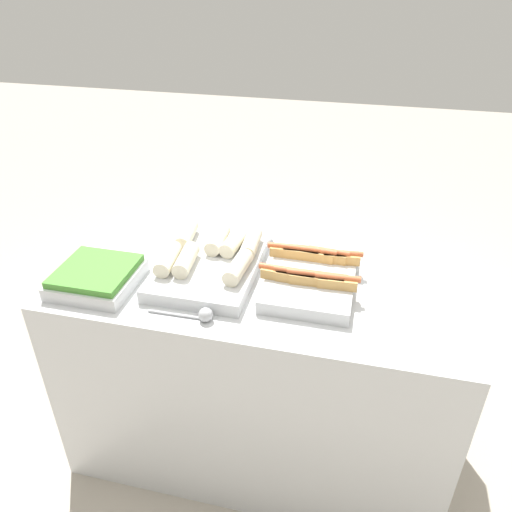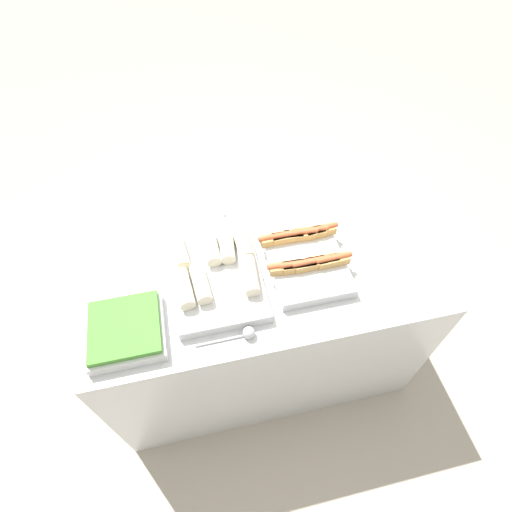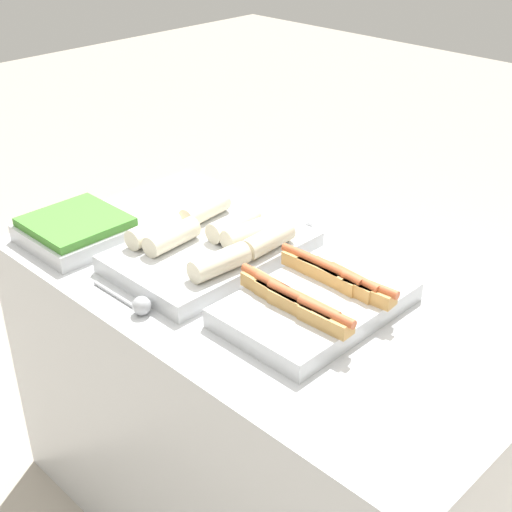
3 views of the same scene
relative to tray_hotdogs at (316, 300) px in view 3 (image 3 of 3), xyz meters
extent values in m
cube|color=silver|center=(-0.19, 0.00, -0.48)|extent=(1.48, 0.77, 0.88)
cube|color=silver|center=(0.00, 0.00, -0.01)|extent=(0.31, 0.47, 0.05)
cube|color=tan|center=(0.00, -0.08, 0.03)|extent=(0.13, 0.05, 0.04)
cylinder|color=#CC6038|center=(0.00, -0.08, 0.05)|extent=(0.15, 0.03, 0.02)
cube|color=tan|center=(0.10, -0.08, 0.03)|extent=(0.13, 0.05, 0.04)
cylinder|color=#CC6038|center=(0.10, -0.08, 0.05)|extent=(0.15, 0.03, 0.02)
cube|color=tan|center=(-0.10, 0.08, 0.03)|extent=(0.13, 0.05, 0.04)
cylinder|color=#CC6038|center=(-0.10, 0.08, 0.05)|extent=(0.15, 0.03, 0.02)
cube|color=tan|center=(0.10, 0.08, 0.03)|extent=(0.14, 0.06, 0.04)
cylinder|color=#CC6038|center=(0.10, 0.08, 0.05)|extent=(0.15, 0.04, 0.02)
cube|color=tan|center=(-0.05, 0.08, 0.03)|extent=(0.13, 0.04, 0.04)
cylinder|color=#CC6038|center=(-0.05, 0.08, 0.05)|extent=(0.15, 0.02, 0.02)
cube|color=tan|center=(-0.10, -0.08, 0.03)|extent=(0.13, 0.05, 0.04)
cylinder|color=#CC6038|center=(-0.10, -0.08, 0.05)|extent=(0.15, 0.03, 0.02)
cube|color=tan|center=(0.05, -0.08, 0.03)|extent=(0.13, 0.04, 0.04)
cylinder|color=#CC6038|center=(0.05, -0.08, 0.05)|extent=(0.15, 0.02, 0.02)
cube|color=tan|center=(0.05, 0.08, 0.03)|extent=(0.14, 0.06, 0.04)
cylinder|color=#CC6038|center=(0.05, 0.08, 0.05)|extent=(0.15, 0.03, 0.02)
cube|color=tan|center=(-0.05, -0.08, 0.03)|extent=(0.13, 0.05, 0.04)
cylinder|color=#CC6038|center=(-0.05, -0.08, 0.05)|extent=(0.15, 0.02, 0.02)
cube|color=tan|center=(0.00, 0.08, 0.03)|extent=(0.14, 0.05, 0.04)
cylinder|color=#CC6038|center=(0.00, 0.08, 0.05)|extent=(0.15, 0.03, 0.02)
cube|color=silver|center=(-0.38, 0.00, -0.01)|extent=(0.35, 0.54, 0.05)
cylinder|color=beige|center=(-0.25, 0.08, 0.04)|extent=(0.07, 0.17, 0.06)
cylinder|color=beige|center=(-0.31, 0.08, 0.04)|extent=(0.08, 0.17, 0.06)
cylinder|color=beige|center=(-0.44, -0.08, 0.04)|extent=(0.07, 0.17, 0.06)
cylinder|color=beige|center=(-0.38, 0.09, 0.04)|extent=(0.06, 0.17, 0.06)
cylinder|color=beige|center=(-0.51, -0.09, 0.04)|extent=(0.07, 0.17, 0.06)
cylinder|color=beige|center=(-0.25, -0.09, 0.04)|extent=(0.07, 0.17, 0.06)
cylinder|color=beige|center=(-0.51, 0.09, 0.04)|extent=(0.08, 0.17, 0.06)
cube|color=silver|center=(-0.74, -0.20, -0.01)|extent=(0.28, 0.28, 0.05)
cube|color=#4C9338|center=(-0.74, -0.20, 0.02)|extent=(0.25, 0.25, 0.02)
cylinder|color=#B2B5BA|center=(-0.40, -0.30, -0.03)|extent=(0.20, 0.01, 0.01)
sphere|color=#B2B5BA|center=(-0.30, -0.30, -0.01)|extent=(0.05, 0.05, 0.05)
cylinder|color=#B2B5BA|center=(-0.40, 0.30, -0.03)|extent=(0.20, 0.02, 0.01)
sphere|color=#B2B5BA|center=(-0.30, 0.30, -0.01)|extent=(0.05, 0.05, 0.05)
camera|label=1|loc=(0.15, -1.50, 0.99)|focal=35.00mm
camera|label=2|loc=(-0.42, -0.97, 1.32)|focal=28.00mm
camera|label=3|loc=(0.92, -1.14, 0.94)|focal=50.00mm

